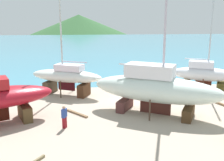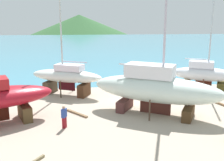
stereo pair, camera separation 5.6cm
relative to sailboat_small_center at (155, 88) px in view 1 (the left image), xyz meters
name	(u,v)px [view 1 (the left image)]	position (x,y,z in m)	size (l,w,h in m)	color
ground_plane	(128,121)	(-2.42, -1.34, -2.19)	(41.05, 41.05, 0.00)	#B09F8C
sea_water	(96,45)	(-2.42, 57.55, -2.19)	(136.90, 97.26, 0.01)	teal
headland_hill	(79,30)	(-9.22, 154.65, -2.19)	(96.70, 96.70, 19.54)	#2F5B30
sailboat_small_center	(155,88)	(0.00, 0.00, 0.00)	(10.73, 7.82, 17.45)	#49311C
sailboat_mid_port	(204,74)	(6.91, 6.27, -0.33)	(7.13, 4.97, 11.98)	#4A4119
sailboat_far_slipway	(66,76)	(-7.49, 6.38, -0.26)	(7.95, 5.23, 13.15)	#4C3D2C
worker	(64,117)	(-7.12, -2.24, -1.34)	(0.40, 0.50, 1.65)	maroon
timber_plank_near	(77,113)	(-6.35, 0.48, -2.12)	(2.54, 0.21, 0.13)	brown
timber_short_cross	(223,105)	(6.62, 1.34, -2.11)	(2.20, 0.21, 0.16)	brown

